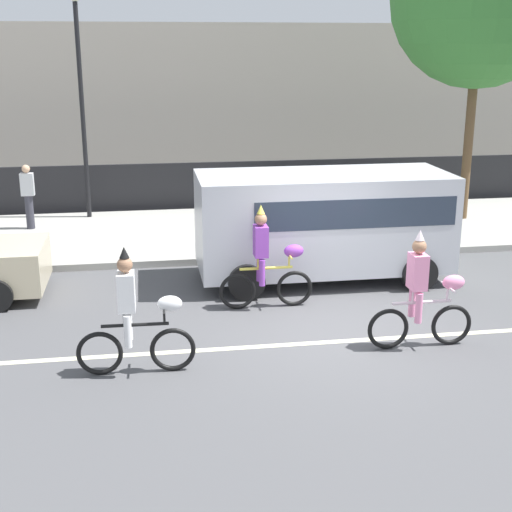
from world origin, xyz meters
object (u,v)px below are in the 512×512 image
at_px(parade_cyclist_zebra, 136,319).
at_px(parade_cyclist_pink, 423,297).
at_px(street_lamp_post, 80,70).
at_px(parade_cyclist_purple, 267,263).
at_px(parked_van_silver, 326,218).
at_px(pedestrian_onlooker, 28,195).

xyz_separation_m(parade_cyclist_zebra, parade_cyclist_pink, (4.42, 0.25, 0.00)).
xyz_separation_m(parade_cyclist_pink, street_lamp_post, (-5.72, 9.34, 3.15)).
bearing_deg(parade_cyclist_pink, parade_cyclist_purple, 134.59).
distance_m(parked_van_silver, street_lamp_post, 8.14).
xyz_separation_m(parade_cyclist_zebra, pedestrian_onlooker, (-2.68, 8.50, 0.17)).
bearing_deg(pedestrian_onlooker, street_lamp_post, 38.26).
height_order(parade_cyclist_zebra, parade_cyclist_purple, same).
xyz_separation_m(parade_cyclist_zebra, parade_cyclist_purple, (2.32, 2.38, 0.00)).
height_order(parked_van_silver, pedestrian_onlooker, parked_van_silver).
bearing_deg(street_lamp_post, parked_van_silver, -48.51).
bearing_deg(parade_cyclist_purple, street_lamp_post, 116.69).
relative_size(parade_cyclist_zebra, parked_van_silver, 0.38).
xyz_separation_m(parade_cyclist_purple, street_lamp_post, (-3.62, 7.21, 3.15)).
bearing_deg(parade_cyclist_zebra, parked_van_silver, 45.37).
height_order(parade_cyclist_purple, parade_cyclist_pink, same).
relative_size(parade_cyclist_zebra, parade_cyclist_pink, 1.00).
bearing_deg(street_lamp_post, pedestrian_onlooker, -141.74).
distance_m(parade_cyclist_zebra, parade_cyclist_purple, 3.33).
relative_size(parade_cyclist_zebra, street_lamp_post, 0.33).
xyz_separation_m(parade_cyclist_purple, parked_van_silver, (1.46, 1.46, 0.44)).
relative_size(parade_cyclist_purple, street_lamp_post, 0.33).
height_order(parade_cyclist_pink, street_lamp_post, street_lamp_post).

